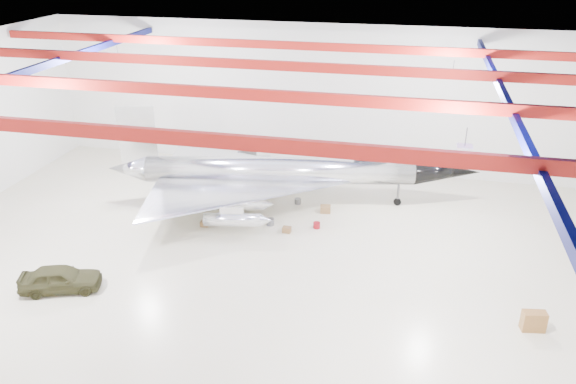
# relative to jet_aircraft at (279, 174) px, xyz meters

# --- Properties ---
(floor) EXTENTS (40.00, 40.00, 0.00)m
(floor) POSITION_rel_jet_aircraft_xyz_m (0.22, -7.69, -2.22)
(floor) COLOR beige
(floor) RESTS_ON ground
(wall_back) EXTENTS (40.00, 0.00, 40.00)m
(wall_back) POSITION_rel_jet_aircraft_xyz_m (0.22, 7.31, 3.28)
(wall_back) COLOR silver
(wall_back) RESTS_ON floor
(ceiling) EXTENTS (40.00, 40.00, 0.00)m
(ceiling) POSITION_rel_jet_aircraft_xyz_m (0.22, -7.69, 8.78)
(ceiling) COLOR #0A0F38
(ceiling) RESTS_ON wall_back
(ceiling_structure) EXTENTS (39.50, 29.50, 1.08)m
(ceiling_structure) POSITION_rel_jet_aircraft_xyz_m (0.22, -7.69, 8.11)
(ceiling_structure) COLOR maroon
(ceiling_structure) RESTS_ON ceiling
(jet_aircraft) EXTENTS (24.59, 16.65, 6.76)m
(jet_aircraft) POSITION_rel_jet_aircraft_xyz_m (0.00, 0.00, 0.00)
(jet_aircraft) COLOR silver
(jet_aircraft) RESTS_ON floor
(jeep) EXTENTS (4.35, 2.90, 1.38)m
(jeep) POSITION_rel_jet_aircraft_xyz_m (-8.44, -12.45, -1.53)
(jeep) COLOR #323119
(jeep) RESTS_ON floor
(desk) EXTENTS (1.14, 0.70, 0.98)m
(desk) POSITION_rel_jet_aircraft_xyz_m (14.62, -10.43, -1.73)
(desk) COLOR brown
(desk) RESTS_ON floor
(crate_ply) EXTENTS (0.51, 0.43, 0.33)m
(crate_ply) POSITION_rel_jet_aircraft_xyz_m (-3.82, -4.20, -2.05)
(crate_ply) COLOR olive
(crate_ply) RESTS_ON floor
(engine_drum) EXTENTS (0.54, 0.54, 0.43)m
(engine_drum) POSITION_rel_jet_aircraft_xyz_m (0.19, -3.10, -2.00)
(engine_drum) COLOR #59595B
(engine_drum) RESTS_ON floor
(parts_bin) EXTENTS (0.75, 0.63, 0.47)m
(parts_bin) POSITION_rel_jet_aircraft_xyz_m (3.28, -0.58, -1.98)
(parts_bin) COLOR olive
(parts_bin) RESTS_ON floor
(crate_small) EXTENTS (0.39, 0.33, 0.25)m
(crate_small) POSITION_rel_jet_aircraft_xyz_m (-4.86, 0.47, -2.09)
(crate_small) COLOR #59595B
(crate_small) RESTS_ON floor
(tool_chest) EXTENTS (0.49, 0.49, 0.38)m
(tool_chest) POSITION_rel_jet_aircraft_xyz_m (3.11, -2.87, -2.02)
(tool_chest) COLOR maroon
(tool_chest) RESTS_ON floor
(oil_barrel) EXTENTS (0.52, 0.43, 0.35)m
(oil_barrel) POSITION_rel_jet_aircraft_xyz_m (1.42, -3.83, -2.04)
(oil_barrel) COLOR olive
(oil_barrel) RESTS_ON floor
(spares_box) EXTENTS (0.48, 0.48, 0.38)m
(spares_box) POSITION_rel_jet_aircraft_xyz_m (1.23, 0.29, -2.02)
(spares_box) COLOR #59595B
(spares_box) RESTS_ON floor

